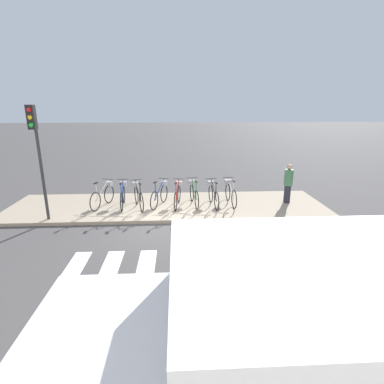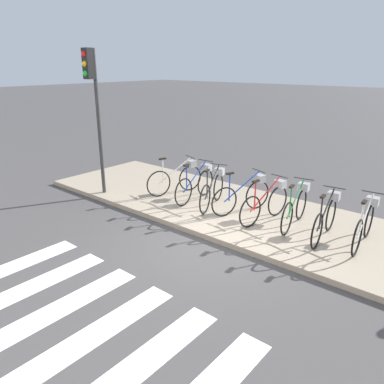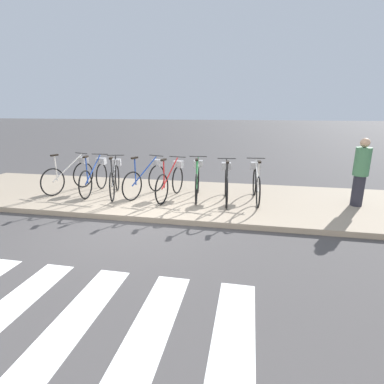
{
  "view_description": "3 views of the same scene",
  "coord_description": "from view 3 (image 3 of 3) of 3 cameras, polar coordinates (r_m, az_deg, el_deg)",
  "views": [
    {
      "loc": [
        0.36,
        -9.67,
        3.98
      ],
      "look_at": [
        0.95,
        1.5,
        0.69
      ],
      "focal_mm": 28.0,
      "sensor_mm": 36.0,
      "label": 1
    },
    {
      "loc": [
        4.26,
        -5.76,
        3.59
      ],
      "look_at": [
        -0.86,
        0.33,
        0.85
      ],
      "focal_mm": 35.0,
      "sensor_mm": 36.0,
      "label": 2
    },
    {
      "loc": [
        2.32,
        -5.63,
        2.33
      ],
      "look_at": [
        1.16,
        0.34,
        0.63
      ],
      "focal_mm": 28.0,
      "sensor_mm": 36.0,
      "label": 3
    }
  ],
  "objects": [
    {
      "name": "pedestrian",
      "position": [
        7.89,
        29.47,
        3.46
      ],
      "size": [
        0.34,
        0.34,
        1.58
      ],
      "color": "#23232D",
      "rests_on": "sidewalk"
    },
    {
      "name": "parked_bicycle_4",
      "position": [
        7.63,
        -3.92,
        2.32
      ],
      "size": [
        0.46,
        1.73,
        1.07
      ],
      "color": "black",
      "rests_on": "sidewalk"
    },
    {
      "name": "parked_bicycle_6",
      "position": [
        7.37,
        6.55,
        1.79
      ],
      "size": [
        0.46,
        1.74,
        1.07
      ],
      "color": "black",
      "rests_on": "sidewalk"
    },
    {
      "name": "parked_bicycle_0",
      "position": [
        8.92,
        -22.01,
        3.15
      ],
      "size": [
        0.66,
        1.67,
        1.07
      ],
      "color": "black",
      "rests_on": "sidewalk"
    },
    {
      "name": "parked_bicycle_7",
      "position": [
        7.54,
        12.12,
        1.85
      ],
      "size": [
        0.46,
        1.74,
        1.07
      ],
      "color": "black",
      "rests_on": "sidewalk"
    },
    {
      "name": "parked_bicycle_1",
      "position": [
        8.47,
        -17.96,
        2.93
      ],
      "size": [
        0.46,
        1.74,
        1.07
      ],
      "color": "black",
      "rests_on": "sidewalk"
    },
    {
      "name": "parked_bicycle_5",
      "position": [
        7.64,
        1.04,
        2.39
      ],
      "size": [
        0.46,
        1.73,
        1.07
      ],
      "color": "black",
      "rests_on": "sidewalk"
    },
    {
      "name": "sidewalk",
      "position": [
        8.0,
        -6.3,
        -0.97
      ],
      "size": [
        12.41,
        3.37,
        0.12
      ],
      "color": "gray",
      "rests_on": "ground_plane"
    },
    {
      "name": "parked_bicycle_2",
      "position": [
        8.12,
        -14.47,
        2.68
      ],
      "size": [
        0.66,
        1.67,
        1.07
      ],
      "color": "black",
      "rests_on": "sidewalk"
    },
    {
      "name": "ground_plane",
      "position": [
        6.52,
        -10.66,
        -5.61
      ],
      "size": [
        120.0,
        120.0,
        0.0
      ],
      "primitive_type": "plane",
      "color": "#423F3F"
    },
    {
      "name": "parked_bicycle_3",
      "position": [
        7.93,
        -8.53,
        2.71
      ],
      "size": [
        0.69,
        1.66,
        1.07
      ],
      "color": "black",
      "rests_on": "sidewalk"
    }
  ]
}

